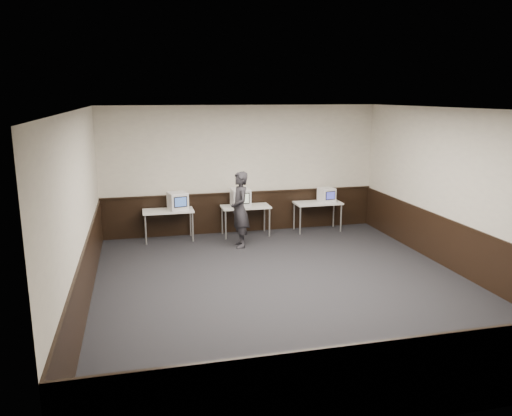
{
  "coord_description": "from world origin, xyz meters",
  "views": [
    {
      "loc": [
        -2.58,
        -8.19,
        3.43
      ],
      "look_at": [
        -0.22,
        1.6,
        1.15
      ],
      "focal_mm": 35.0,
      "sensor_mm": 36.0,
      "label": 1
    }
  ],
  "objects_px": {
    "desk_center": "(246,209)",
    "emac_right": "(327,195)",
    "emac_center": "(241,198)",
    "person": "(240,210)",
    "emac_left": "(178,201)",
    "desk_right": "(318,205)",
    "desk_left": "(168,213)"
  },
  "relations": [
    {
      "from": "desk_left",
      "to": "emac_right",
      "type": "height_order",
      "value": "emac_right"
    },
    {
      "from": "desk_right",
      "to": "person",
      "type": "distance_m",
      "value": 2.41
    },
    {
      "from": "desk_center",
      "to": "emac_center",
      "type": "xyz_separation_m",
      "value": [
        -0.13,
        -0.02,
        0.29
      ]
    },
    {
      "from": "desk_left",
      "to": "desk_center",
      "type": "height_order",
      "value": "same"
    },
    {
      "from": "desk_right",
      "to": "emac_center",
      "type": "bearing_deg",
      "value": -179.44
    },
    {
      "from": "desk_right",
      "to": "emac_center",
      "type": "distance_m",
      "value": 2.05
    },
    {
      "from": "desk_center",
      "to": "desk_right",
      "type": "relative_size",
      "value": 1.0
    },
    {
      "from": "desk_right",
      "to": "emac_right",
      "type": "bearing_deg",
      "value": -1.55
    },
    {
      "from": "desk_center",
      "to": "person",
      "type": "xyz_separation_m",
      "value": [
        -0.33,
        -0.9,
        0.2
      ]
    },
    {
      "from": "emac_left",
      "to": "emac_right",
      "type": "distance_m",
      "value": 3.8
    },
    {
      "from": "emac_center",
      "to": "person",
      "type": "bearing_deg",
      "value": -104.39
    },
    {
      "from": "emac_left",
      "to": "desk_center",
      "type": "bearing_deg",
      "value": -11.28
    },
    {
      "from": "desk_center",
      "to": "emac_right",
      "type": "xyz_separation_m",
      "value": [
        2.13,
        -0.01,
        0.25
      ]
    },
    {
      "from": "desk_right",
      "to": "emac_center",
      "type": "xyz_separation_m",
      "value": [
        -2.03,
        -0.02,
        0.29
      ]
    },
    {
      "from": "emac_center",
      "to": "emac_right",
      "type": "relative_size",
      "value": 1.13
    },
    {
      "from": "emac_left",
      "to": "emac_center",
      "type": "xyz_separation_m",
      "value": [
        1.54,
        0.01,
        0.01
      ]
    },
    {
      "from": "emac_left",
      "to": "desk_left",
      "type": "bearing_deg",
      "value": 159.58
    },
    {
      "from": "emac_left",
      "to": "emac_center",
      "type": "height_order",
      "value": "emac_center"
    },
    {
      "from": "desk_left",
      "to": "emac_center",
      "type": "bearing_deg",
      "value": -0.64
    },
    {
      "from": "person",
      "to": "desk_center",
      "type": "bearing_deg",
      "value": 157.53
    },
    {
      "from": "emac_center",
      "to": "person",
      "type": "height_order",
      "value": "person"
    },
    {
      "from": "emac_right",
      "to": "emac_center",
      "type": "bearing_deg",
      "value": 170.94
    },
    {
      "from": "desk_right",
      "to": "desk_center",
      "type": "bearing_deg",
      "value": 180.0
    },
    {
      "from": "desk_right",
      "to": "person",
      "type": "xyz_separation_m",
      "value": [
        -2.23,
        -0.9,
        0.2
      ]
    },
    {
      "from": "desk_left",
      "to": "desk_center",
      "type": "bearing_deg",
      "value": 0.0
    },
    {
      "from": "desk_right",
      "to": "emac_left",
      "type": "bearing_deg",
      "value": -179.47
    },
    {
      "from": "person",
      "to": "desk_right",
      "type": "bearing_deg",
      "value": 109.59
    },
    {
      "from": "desk_left",
      "to": "emac_left",
      "type": "height_order",
      "value": "emac_left"
    },
    {
      "from": "desk_left",
      "to": "emac_center",
      "type": "xyz_separation_m",
      "value": [
        1.77,
        -0.02,
        0.29
      ]
    },
    {
      "from": "desk_left",
      "to": "emac_center",
      "type": "height_order",
      "value": "emac_center"
    },
    {
      "from": "desk_left",
      "to": "emac_right",
      "type": "distance_m",
      "value": 4.04
    },
    {
      "from": "desk_center",
      "to": "person",
      "type": "bearing_deg",
      "value": -110.08
    }
  ]
}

